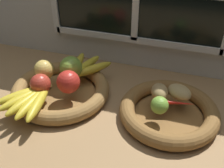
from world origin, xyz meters
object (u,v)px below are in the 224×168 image
Objects in this scene: apple_red_right at (68,82)px; banana_bunch_front at (29,99)px; banana_bunch_back at (85,67)px; potato_back at (179,92)px; fruit_bowl_left at (61,90)px; chili_pepper at (174,103)px; apple_golden_left at (44,70)px; apple_red_front at (40,84)px; lime_near at (160,105)px; potato_oblong at (160,92)px; fruit_bowl_right at (169,112)px; apple_green_back at (71,67)px.

banana_bunch_front is (-8.97, -9.09, -2.20)cm from apple_red_right.
potato_back is (34.17, -5.96, 0.68)cm from banana_bunch_back.
fruit_bowl_left is 38.07cm from chili_pepper.
banana_bunch_front is 24.13cm from banana_bunch_back.
banana_bunch_front is at bearing -109.77° from fruit_bowl_left.
banana_bunch_front is at bearing -111.84° from banana_bunch_back.
apple_golden_left is at bearing 164.56° from fruit_bowl_left.
banana_bunch_back is at bearing 63.21° from apple_red_front.
potato_back is at bearing 65.60° from chili_pepper.
apple_red_right is (8.27, 3.08, 0.45)cm from apple_red_front.
lime_near is (-4.83, -8.71, 0.48)cm from potato_back.
potato_oblong is at bearing -15.13° from banana_bunch_back.
banana_bunch_front is (2.17, -13.58, -1.91)cm from apple_golden_left.
potato_back is 1.12× the size of potato_oblong.
fruit_bowl_left is 33.48cm from potato_oblong.
potato_back is (38.91, 4.63, 4.71)cm from fruit_bowl_left.
banana_bunch_front is 1.42× the size of chili_pepper.
chili_pepper is (44.31, -1.35, -2.53)cm from apple_golden_left.
apple_golden_left is (-43.21, 1.77, 6.00)cm from fruit_bowl_right.
chili_pepper is (42.15, 12.23, -0.62)cm from banana_bunch_front.
fruit_bowl_right is 3.67cm from chili_pepper.
fruit_bowl_right is 42.91cm from banana_bunch_front.
potato_oblong is 1.34× the size of lime_near.
apple_red_front is 8.83cm from apple_red_right.
apple_golden_left is 9.10cm from apple_green_back.
fruit_bowl_left is 2.60× the size of chili_pepper.
apple_golden_left is at bearing 158.06° from apple_red_right.
apple_green_back is (-34.79, 5.21, 6.44)cm from fruit_bowl_right.
banana_bunch_back is at bearing 170.11° from potato_back.
banana_bunch_back is 32.83cm from lime_near.
banana_bunch_back is at bearing 161.72° from fruit_bowl_right.
apple_golden_left is (-6.41, 1.77, 6.01)cm from fruit_bowl_left.
lime_near is (37.62, 1.71, -0.66)cm from apple_red_front.
apple_red_right is 0.95× the size of potato_back.
potato_back is 1.50× the size of lime_near.
fruit_bowl_right is at bearing 56.31° from lime_near.
apple_golden_left is 1.31× the size of lime_near.
lime_near is at bearing -118.98° from potato_back.
apple_green_back is 8.38cm from apple_red_right.
apple_green_back is at bearing 69.82° from banana_bunch_front.
apple_golden_left is 0.87× the size of potato_back.
banana_bunch_front is 40.08cm from potato_oblong.
apple_green_back reaches higher than chili_pepper.
fruit_bowl_right is at bearing 8.17° from apple_red_front.
apple_green_back is 0.98× the size of potato_back.
apple_golden_left is 8.09cm from apple_red_front.
chili_pepper is (4.89, -2.52, -1.26)cm from potato_oblong.
banana_bunch_front is at bearing -134.62° from apple_red_right.
chili_pepper is (35.90, -4.78, -2.97)cm from apple_green_back.
apple_green_back reaches higher than banana_bunch_front.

